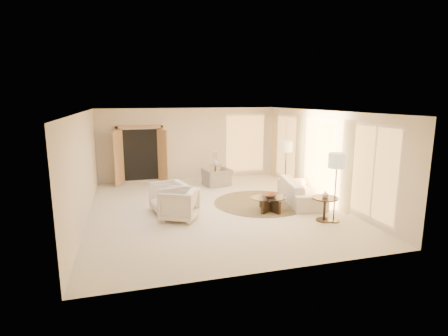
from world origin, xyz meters
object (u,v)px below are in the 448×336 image
object	(u,v)px
side_table	(215,171)
side_vase	(215,162)
accent_chair	(217,174)
end_vase	(325,194)
sofa	(301,191)
bowl	(270,195)
armchair_right	(179,203)
end_table	(325,205)
armchair_left	(168,196)
floor_lamp_near	(286,149)
coffee_table	(270,202)
floor_lamp_far	(337,164)

from	to	relation	value
side_table	side_vase	xyz separation A→B (m)	(0.00, -0.00, 0.35)
accent_chair	end_vase	distance (m)	4.77
accent_chair	sofa	bearing A→B (deg)	113.94
sofa	end_vase	size ratio (longest dim) A/B	12.87
bowl	accent_chair	bearing A→B (deg)	101.91
armchair_right	side_vase	distance (m)	4.58
armchair_right	end_table	world-z (taller)	armchair_right
bowl	end_vase	bearing A→B (deg)	-46.95
accent_chair	armchair_left	bearing A→B (deg)	38.86
side_table	end_vase	world-z (taller)	end_vase
floor_lamp_near	side_table	bearing A→B (deg)	134.73
armchair_left	armchair_right	xyz separation A→B (m)	(0.20, -0.74, -0.00)
end_vase	accent_chair	bearing A→B (deg)	111.61
end_vase	floor_lamp_near	bearing A→B (deg)	83.01
coffee_table	side_vase	xyz separation A→B (m)	(-0.57, 4.09, 0.47)
accent_chair	coffee_table	size ratio (longest dim) A/B	0.67
sofa	armchair_left	bearing A→B (deg)	99.36
accent_chair	bowl	size ratio (longest dim) A/B	2.74
coffee_table	side_table	size ratio (longest dim) A/B	2.30
floor_lamp_far	end_vase	bearing A→B (deg)	146.65
side_table	end_vase	distance (m)	5.48
end_table	end_vase	xyz separation A→B (m)	(-0.00, 0.00, 0.29)
sofa	accent_chair	xyz separation A→B (m)	(-1.97, 2.72, 0.07)
accent_chair	side_table	distance (m)	0.81
accent_chair	end_table	xyz separation A→B (m)	(1.75, -4.42, 0.02)
bowl	coffee_table	bearing A→B (deg)	0.00
end_table	bowl	world-z (taller)	end_table
accent_chair	end_vase	xyz separation A→B (m)	(1.75, -4.42, 0.30)
end_table	floor_lamp_near	xyz separation A→B (m)	(0.39, 3.19, 1.02)
armchair_right	bowl	xyz separation A→B (m)	(2.59, 0.01, 0.00)
accent_chair	side_vase	distance (m)	0.87
sofa	end_vase	xyz separation A→B (m)	(-0.22, -1.71, 0.37)
side_table	floor_lamp_near	xyz separation A→B (m)	(2.02, -2.03, 1.08)
sofa	end_table	size ratio (longest dim) A/B	3.55
end_table	side_vase	size ratio (longest dim) A/B	2.99
armchair_right	floor_lamp_far	bearing A→B (deg)	98.44
floor_lamp_near	side_vase	distance (m)	2.95
floor_lamp_far	bowl	distance (m)	2.08
bowl	end_vase	distance (m)	1.57
end_table	floor_lamp_near	distance (m)	3.37
bowl	armchair_right	bearing A→B (deg)	-179.67
side_table	bowl	distance (m)	4.13
floor_lamp_far	side_vase	xyz separation A→B (m)	(-1.82, 5.35, -0.80)
sofa	floor_lamp_far	distance (m)	2.19
sofa	floor_lamp_near	xyz separation A→B (m)	(0.17, 1.48, 1.11)
coffee_table	side_table	bearing A→B (deg)	97.89
coffee_table	bowl	world-z (taller)	bowl
armchair_right	end_table	distance (m)	3.81
coffee_table	bowl	distance (m)	0.20
armchair_left	floor_lamp_far	bearing A→B (deg)	51.88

